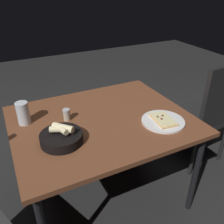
# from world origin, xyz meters

# --- Properties ---
(ground) EXTENTS (8.00, 8.00, 0.00)m
(ground) POSITION_xyz_m (0.00, 0.00, 0.00)
(ground) COLOR #242424
(dining_table) EXTENTS (1.16, 0.93, 0.71)m
(dining_table) POSITION_xyz_m (0.00, 0.00, 0.65)
(dining_table) COLOR brown
(dining_table) RESTS_ON ground
(pizza_plate) EXTENTS (0.28, 0.28, 0.04)m
(pizza_plate) POSITION_xyz_m (0.34, -0.21, 0.72)
(pizza_plate) COLOR white
(pizza_plate) RESTS_ON dining_table
(bread_basket) EXTENTS (0.24, 0.24, 0.11)m
(bread_basket) POSITION_xyz_m (-0.31, -0.13, 0.74)
(bread_basket) COLOR black
(bread_basket) RESTS_ON dining_table
(beer_glass) EXTENTS (0.08, 0.08, 0.15)m
(beer_glass) POSITION_xyz_m (-0.46, 0.17, 0.77)
(beer_glass) COLOR silver
(beer_glass) RESTS_ON dining_table
(pepper_shaker) EXTENTS (0.05, 0.05, 0.08)m
(pepper_shaker) POSITION_xyz_m (-0.21, 0.09, 0.74)
(pepper_shaker) COLOR #BFB299
(pepper_shaker) RESTS_ON dining_table
(chair_far) EXTENTS (0.47, 0.47, 0.97)m
(chair_far) POSITION_xyz_m (0.96, -0.03, 0.54)
(chair_far) COLOR black
(chair_far) RESTS_ON ground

